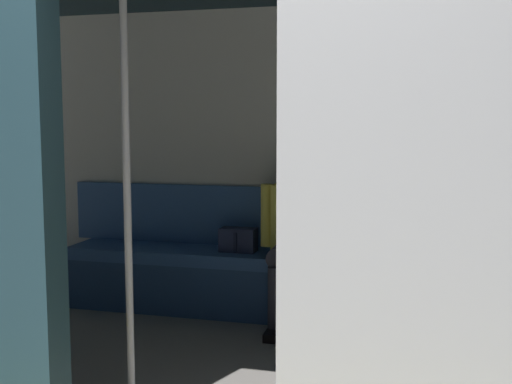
# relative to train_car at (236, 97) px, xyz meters

# --- Properties ---
(train_car) EXTENTS (6.40, 2.64, 2.34)m
(train_car) POSITION_rel_train_car_xyz_m (0.00, 0.00, 0.00)
(train_car) COLOR #ADAFB5
(train_car) RESTS_ON ground_plane
(bench_seat) EXTENTS (3.28, 0.44, 0.46)m
(bench_seat) POSITION_rel_train_car_xyz_m (-0.06, -0.98, -1.18)
(bench_seat) COLOR #38609E
(bench_seat) RESTS_ON ground_plane
(person_seated) EXTENTS (0.55, 0.68, 1.19)m
(person_seated) POSITION_rel_train_car_xyz_m (-0.16, -0.93, -0.85)
(person_seated) COLOR #D8CC4C
(person_seated) RESTS_ON ground_plane
(handbag) EXTENTS (0.26, 0.15, 0.17)m
(handbag) POSITION_rel_train_car_xyz_m (0.30, -1.03, -0.98)
(handbag) COLOR #262D4C
(handbag) RESTS_ON bench_seat
(book) EXTENTS (0.17, 0.23, 0.03)m
(book) POSITION_rel_train_car_xyz_m (-0.61, -1.00, -1.05)
(book) COLOR #33723F
(book) RESTS_ON bench_seat
(grab_pole_door) EXTENTS (0.04, 0.04, 2.20)m
(grab_pole_door) POSITION_rel_train_car_xyz_m (0.34, 0.63, -0.43)
(grab_pole_door) COLOR silver
(grab_pole_door) RESTS_ON ground_plane
(grab_pole_far) EXTENTS (0.04, 0.04, 2.20)m
(grab_pole_far) POSITION_rel_train_car_xyz_m (-0.46, 0.61, -0.43)
(grab_pole_far) COLOR silver
(grab_pole_far) RESTS_ON ground_plane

